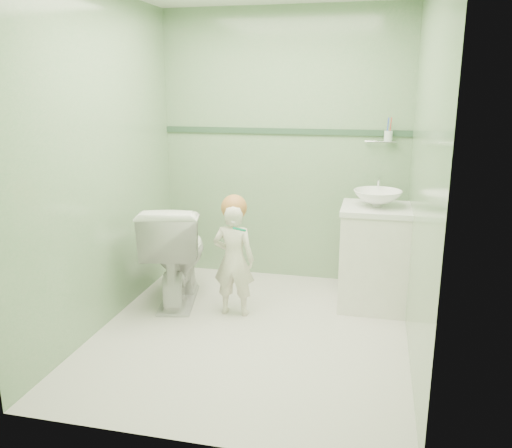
# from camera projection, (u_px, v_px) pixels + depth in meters

# --- Properties ---
(ground) EXTENTS (2.50, 2.50, 0.00)m
(ground) POSITION_uv_depth(u_px,v_px,m) (251.00, 333.00, 3.82)
(ground) COLOR beige
(ground) RESTS_ON ground
(room_shell) EXTENTS (2.50, 2.54, 2.40)m
(room_shell) POSITION_uv_depth(u_px,v_px,m) (251.00, 169.00, 3.51)
(room_shell) COLOR #7EAE7B
(room_shell) RESTS_ON ground
(trim_stripe) EXTENTS (2.20, 0.02, 0.05)m
(trim_stripe) POSITION_uv_depth(u_px,v_px,m) (284.00, 131.00, 4.64)
(trim_stripe) COLOR #32523A
(trim_stripe) RESTS_ON room_shell
(vanity) EXTENTS (0.52, 0.50, 0.80)m
(vanity) POSITION_uv_depth(u_px,v_px,m) (374.00, 259.00, 4.19)
(vanity) COLOR white
(vanity) RESTS_ON ground
(counter) EXTENTS (0.54, 0.52, 0.04)m
(counter) POSITION_uv_depth(u_px,v_px,m) (377.00, 209.00, 4.09)
(counter) COLOR white
(counter) RESTS_ON vanity
(basin) EXTENTS (0.37, 0.37, 0.13)m
(basin) POSITION_uv_depth(u_px,v_px,m) (377.00, 198.00, 4.07)
(basin) COLOR white
(basin) RESTS_ON counter
(faucet) EXTENTS (0.03, 0.13, 0.18)m
(faucet) POSITION_uv_depth(u_px,v_px,m) (378.00, 184.00, 4.22)
(faucet) COLOR silver
(faucet) RESTS_ON counter
(cup_holder) EXTENTS (0.26, 0.07, 0.21)m
(cup_holder) POSITION_uv_depth(u_px,v_px,m) (387.00, 136.00, 4.40)
(cup_holder) COLOR silver
(cup_holder) RESTS_ON room_shell
(toilet) EXTENTS (0.63, 0.90, 0.84)m
(toilet) POSITION_uv_depth(u_px,v_px,m) (176.00, 253.00, 4.29)
(toilet) COLOR white
(toilet) RESTS_ON ground
(toddler) EXTENTS (0.33, 0.22, 0.89)m
(toddler) POSITION_uv_depth(u_px,v_px,m) (234.00, 260.00, 4.03)
(toddler) COLOR beige
(toddler) RESTS_ON ground
(hair_cap) EXTENTS (0.20, 0.20, 0.20)m
(hair_cap) POSITION_uv_depth(u_px,v_px,m) (234.00, 207.00, 3.95)
(hair_cap) COLOR #AE6F38
(hair_cap) RESTS_ON toddler
(teal_toothbrush) EXTENTS (0.11, 0.13, 0.08)m
(teal_toothbrush) POSITION_uv_depth(u_px,v_px,m) (239.00, 229.00, 3.83)
(teal_toothbrush) COLOR #038A5C
(teal_toothbrush) RESTS_ON toddler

